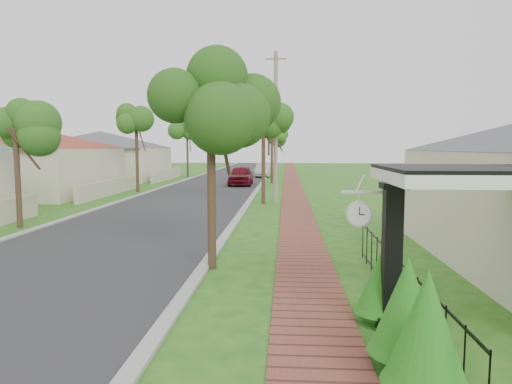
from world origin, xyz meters
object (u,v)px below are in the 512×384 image
(parked_car_red, at_px, (241,176))
(utility_pole, at_px, (276,127))
(parked_car_white, at_px, (264,170))
(porch_post, at_px, (391,264))
(near_tree, at_px, (211,104))
(station_clock, at_px, (359,212))

(parked_car_red, height_order, utility_pole, utility_pole)
(parked_car_red, bearing_deg, parked_car_white, 81.10)
(parked_car_red, distance_m, parked_car_white, 10.33)
(porch_post, relative_size, parked_car_red, 0.55)
(parked_car_red, distance_m, near_tree, 25.67)
(near_tree, bearing_deg, porch_post, -44.70)
(station_clock, bearing_deg, parked_car_red, 99.92)
(near_tree, xyz_separation_m, utility_pole, (1.26, 14.52, 0.08))
(porch_post, relative_size, utility_pole, 0.30)
(utility_pole, bearing_deg, porch_post, -82.39)
(utility_pole, relative_size, station_clock, 10.91)
(porch_post, xyz_separation_m, parked_car_red, (-5.50, 29.03, -0.33))
(utility_pole, bearing_deg, parked_car_white, 94.67)
(near_tree, bearing_deg, utility_pole, 85.05)
(porch_post, relative_size, station_clock, 3.28)
(utility_pole, height_order, station_clock, utility_pole)
(porch_post, distance_m, station_clock, 1.05)
(station_clock, bearing_deg, porch_post, -38.91)
(parked_car_red, xyz_separation_m, parked_car_white, (1.35, 10.24, -0.09))
(parked_car_red, relative_size, utility_pole, 0.55)
(porch_post, height_order, station_clock, porch_post)
(parked_car_white, xyz_separation_m, station_clock, (3.65, -38.86, 1.25))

